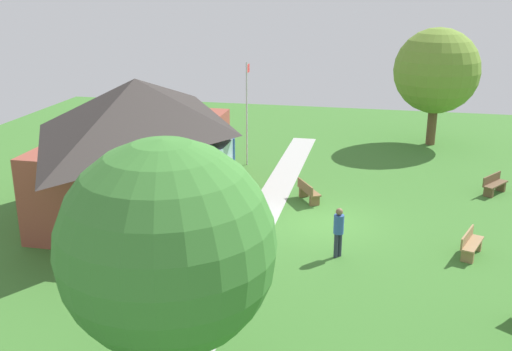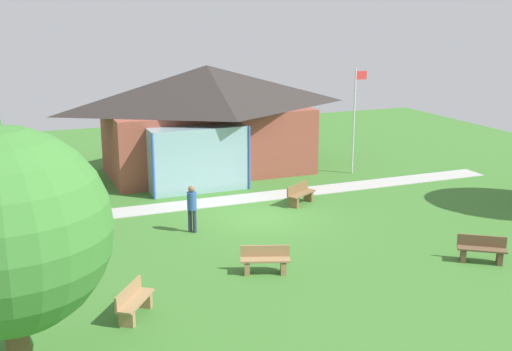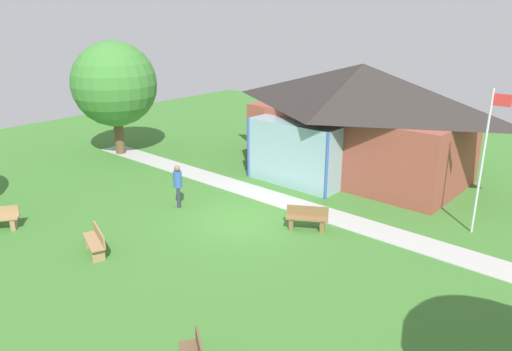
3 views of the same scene
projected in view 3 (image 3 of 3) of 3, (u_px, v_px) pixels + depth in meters
ground_plane at (244, 220)px, 18.45m from camera, size 44.00×44.00×0.00m
pavilion at (356, 119)px, 22.65m from camera, size 10.57×6.84×5.22m
footpath at (284, 201)px, 20.20m from camera, size 25.07×1.33×0.03m
flagpole at (484, 156)px, 16.53m from camera, size 0.64×0.08×5.12m
bench_front_center at (96, 242)px, 15.83m from camera, size 1.56×0.93×0.84m
bench_rear_near_path at (307, 219)px, 17.58m from camera, size 1.51×1.15×0.84m
visitor_strolling_lawn at (178, 183)px, 19.37m from camera, size 0.34×0.34×1.74m
tree_west_hedge at (114, 84)px, 25.64m from camera, size 4.44×4.44×6.02m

